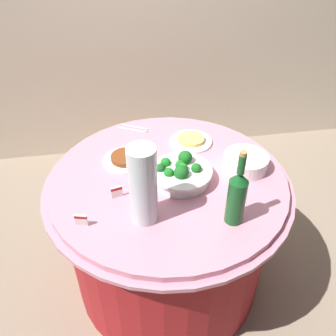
{
  "coord_description": "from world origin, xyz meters",
  "views": [
    {
      "loc": [
        -0.2,
        -1.26,
        1.78
      ],
      "look_at": [
        0.0,
        0.0,
        0.79
      ],
      "focal_mm": 37.84,
      "sensor_mm": 36.0,
      "label": 1
    }
  ],
  "objects": [
    {
      "name": "label_placard_mid",
      "position": [
        -0.39,
        -0.25,
        0.77
      ],
      "size": [
        0.05,
        0.02,
        0.05
      ],
      "color": "white",
      "rests_on": "buffet_table"
    },
    {
      "name": "plate_stack",
      "position": [
        0.37,
        0.01,
        0.78
      ],
      "size": [
        0.21,
        0.21,
        0.07
      ],
      "color": "white",
      "rests_on": "buffet_table"
    },
    {
      "name": "food_plate_noodles",
      "position": [
        0.17,
        0.26,
        0.75
      ],
      "size": [
        0.22,
        0.22,
        0.03
      ],
      "color": "white",
      "rests_on": "buffet_table"
    },
    {
      "name": "decorative_fruit_vase",
      "position": [
        -0.14,
        -0.24,
        0.89
      ],
      "size": [
        0.11,
        0.11,
        0.34
      ],
      "color": "silver",
      "rests_on": "buffet_table"
    },
    {
      "name": "label_placard_front",
      "position": [
        -0.24,
        -0.1,
        0.77
      ],
      "size": [
        0.05,
        0.02,
        0.05
      ],
      "color": "white",
      "rests_on": "buffet_table"
    },
    {
      "name": "wine_bottle",
      "position": [
        0.21,
        -0.31,
        0.87
      ],
      "size": [
        0.07,
        0.07,
        0.34
      ],
      "color": "#155020",
      "rests_on": "buffet_table"
    },
    {
      "name": "buffet_table",
      "position": [
        0.0,
        0.0,
        0.38
      ],
      "size": [
        1.16,
        1.16,
        0.74
      ],
      "color": "maroon",
      "rests_on": "ground_plane"
    },
    {
      "name": "food_plate_stir_fry",
      "position": [
        -0.18,
        0.15,
        0.75
      ],
      "size": [
        0.22,
        0.22,
        0.03
      ],
      "color": "white",
      "rests_on": "buffet_table"
    },
    {
      "name": "broccoli_bowl",
      "position": [
        0.05,
        -0.03,
        0.78
      ],
      "size": [
        0.28,
        0.28,
        0.12
      ],
      "color": "white",
      "rests_on": "buffet_table"
    },
    {
      "name": "ground_plane",
      "position": [
        0.0,
        0.0,
        0.0
      ],
      "size": [
        6.0,
        6.0,
        0.0
      ],
      "primitive_type": "plane",
      "color": "gray"
    },
    {
      "name": "serving_tongs",
      "position": [
        -0.12,
        0.44,
        0.74
      ],
      "size": [
        0.16,
        0.12,
        0.01
      ],
      "color": "silver",
      "rests_on": "buffet_table"
    }
  ]
}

